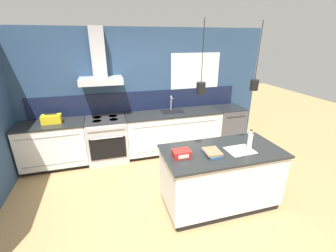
{
  "coord_description": "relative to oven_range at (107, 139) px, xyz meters",
  "views": [
    {
      "loc": [
        -0.72,
        -2.68,
        2.4
      ],
      "look_at": [
        0.22,
        0.61,
        1.05
      ],
      "focal_mm": 24.0,
      "sensor_mm": 36.0,
      "label": 1
    }
  ],
  "objects": [
    {
      "name": "ground_plane",
      "position": [
        0.76,
        -1.69,
        -0.46
      ],
      "size": [
        16.0,
        16.0,
        0.0
      ],
      "primitive_type": "plane",
      "color": "tan",
      "rests_on": "ground"
    },
    {
      "name": "yellow_toolbox",
      "position": [
        -0.96,
        0.0,
        0.54
      ],
      "size": [
        0.34,
        0.18,
        0.19
      ],
      "color": "gold",
      "rests_on": "counter_run_left"
    },
    {
      "name": "book_stack",
      "position": [
        1.37,
        -1.92,
        0.48
      ],
      "size": [
        0.23,
        0.31,
        0.05
      ],
      "color": "#335684",
      "rests_on": "kitchen_island"
    },
    {
      "name": "red_supply_box",
      "position": [
        0.94,
        -1.87,
        0.5
      ],
      "size": [
        0.24,
        0.18,
        0.1
      ],
      "color": "red",
      "rests_on": "kitchen_island"
    },
    {
      "name": "paper_pile",
      "position": [
        1.8,
        -1.93,
        0.46
      ],
      "size": [
        0.39,
        0.32,
        0.01
      ],
      "color": "silver",
      "rests_on": "kitchen_island"
    },
    {
      "name": "counter_run_sink",
      "position": [
        1.42,
        0.01,
        0.01
      ],
      "size": [
        2.06,
        0.64,
        1.23
      ],
      "color": "black",
      "rests_on": "ground_plane"
    },
    {
      "name": "oven_range",
      "position": [
        0.0,
        0.0,
        0.0
      ],
      "size": [
        0.79,
        0.66,
        0.91
      ],
      "color": "#B5B5BA",
      "rests_on": "ground_plane"
    },
    {
      "name": "counter_run_left",
      "position": [
        -1.0,
        0.01,
        0.01
      ],
      "size": [
        1.22,
        0.64,
        0.91
      ],
      "color": "black",
      "rests_on": "ground_plane"
    },
    {
      "name": "bottle_on_island",
      "position": [
        1.92,
        -1.96,
        0.59
      ],
      "size": [
        0.07,
        0.07,
        0.32
      ],
      "color": "silver",
      "rests_on": "kitchen_island"
    },
    {
      "name": "dishwasher",
      "position": [
        2.75,
        0.0,
        0.0
      ],
      "size": [
        0.62,
        0.65,
        0.91
      ],
      "color": "#4C4C51",
      "rests_on": "ground_plane"
    },
    {
      "name": "kitchen_island",
      "position": [
        1.57,
        -1.85,
        0.0
      ],
      "size": [
        1.71,
        0.86,
        0.91
      ],
      "color": "black",
      "rests_on": "ground_plane"
    },
    {
      "name": "wall_back",
      "position": [
        0.72,
        0.31,
        0.9
      ],
      "size": [
        5.6,
        2.3,
        2.6
      ],
      "color": "navy",
      "rests_on": "ground_plane"
    }
  ]
}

